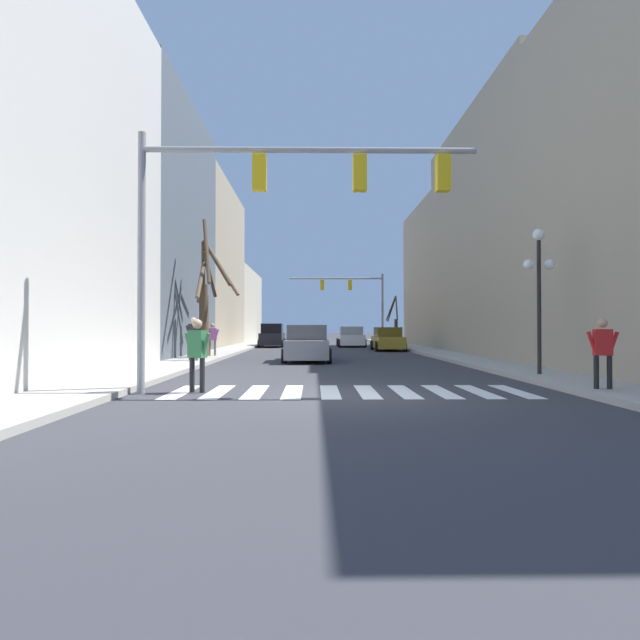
# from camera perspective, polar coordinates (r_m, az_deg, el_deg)

# --- Properties ---
(ground_plane) EXTENTS (240.00, 240.00, 0.00)m
(ground_plane) POSITION_cam_1_polar(r_m,az_deg,el_deg) (11.52, 3.51, -8.63)
(ground_plane) COLOR #38383D
(sidewalk_left) EXTENTS (2.06, 90.00, 0.15)m
(sidewalk_left) POSITION_cam_1_polar(r_m,az_deg,el_deg) (12.66, -25.93, -7.50)
(sidewalk_left) COLOR #ADA89E
(sidewalk_left) RESTS_ON ground_plane
(sidewalk_right) EXTENTS (2.06, 90.00, 0.15)m
(sidewalk_right) POSITION_cam_1_polar(r_m,az_deg,el_deg) (13.47, 31.02, -7.06)
(sidewalk_right) COLOR #ADA89E
(sidewalk_right) RESTS_ON ground_plane
(building_row_left) EXTENTS (6.00, 55.86, 13.39)m
(building_row_left) POSITION_cam_1_polar(r_m,az_deg,el_deg) (32.18, -17.82, 7.21)
(building_row_left) COLOR beige
(building_row_left) RESTS_ON ground_plane
(building_row_right) EXTENTS (6.00, 39.05, 13.00)m
(building_row_right) POSITION_cam_1_polar(r_m,az_deg,el_deg) (27.23, 23.56, 9.02)
(building_row_right) COLOR tan
(building_row_right) RESTS_ON ground_plane
(crosswalk_stripes) EXTENTS (8.55, 2.60, 0.01)m
(crosswalk_stripes) POSITION_cam_1_polar(r_m,az_deg,el_deg) (12.21, 3.27, -8.17)
(crosswalk_stripes) COLOR white
(crosswalk_stripes) RESTS_ON ground_plane
(traffic_signal_near) EXTENTS (8.03, 0.28, 6.18)m
(traffic_signal_near) POSITION_cam_1_polar(r_m,az_deg,el_deg) (12.22, -5.80, 13.74)
(traffic_signal_near) COLOR gray
(traffic_signal_near) RESTS_ON ground_plane
(traffic_signal_far) EXTENTS (7.83, 0.28, 6.01)m
(traffic_signal_far) POSITION_cam_1_polar(r_m,az_deg,el_deg) (41.70, 3.94, 3.14)
(traffic_signal_far) COLOR gray
(traffic_signal_far) RESTS_ON ground_plane
(street_lamp_right_corner) EXTENTS (0.95, 0.36, 4.40)m
(street_lamp_right_corner) POSITION_cam_1_polar(r_m,az_deg,el_deg) (16.51, 23.74, 5.14)
(street_lamp_right_corner) COLOR black
(street_lamp_right_corner) RESTS_ON sidewalk_right
(car_parked_right_far) EXTENTS (1.97, 4.16, 1.54)m
(car_parked_right_far) POSITION_cam_1_polar(r_m,az_deg,el_deg) (33.19, 7.74, -2.24)
(car_parked_right_far) COLOR #A38423
(car_parked_right_far) RESTS_ON ground_plane
(car_parked_left_mid) EXTENTS (2.14, 4.22, 1.59)m
(car_parked_left_mid) POSITION_cam_1_polar(r_m,az_deg,el_deg) (39.29, 3.54, -1.98)
(car_parked_left_mid) COLOR white
(car_parked_left_mid) RESTS_ON ground_plane
(car_driving_toward_lane) EXTENTS (1.96, 4.14, 1.82)m
(car_driving_toward_lane) POSITION_cam_1_polar(r_m,az_deg,el_deg) (38.94, -5.48, -1.86)
(car_driving_toward_lane) COLOR black
(car_driving_toward_lane) RESTS_ON ground_plane
(car_at_intersection) EXTENTS (2.15, 4.34, 1.65)m
(car_at_intersection) POSITION_cam_1_polar(r_m,az_deg,el_deg) (22.73, -1.50, -2.80)
(car_at_intersection) COLOR gray
(car_at_intersection) RESTS_ON ground_plane
(pedestrian_on_right_sidewalk) EXTENTS (0.70, 0.28, 1.62)m
(pedestrian_on_right_sidewalk) POSITION_cam_1_polar(r_m,az_deg,el_deg) (13.17, 29.59, -2.71)
(pedestrian_on_right_sidewalk) COLOR black
(pedestrian_on_right_sidewalk) RESTS_ON sidewalk_right
(pedestrian_on_left_sidewalk) EXTENTS (0.77, 0.37, 1.82)m
(pedestrian_on_left_sidewalk) POSITION_cam_1_polar(r_m,az_deg,el_deg) (21.77, -14.25, -1.67)
(pedestrian_on_left_sidewalk) COLOR #4C4C51
(pedestrian_on_left_sidewalk) RESTS_ON sidewalk_left
(pedestrian_near_right_corner) EXTENTS (0.64, 0.41, 1.60)m
(pedestrian_near_right_corner) POSITION_cam_1_polar(r_m,az_deg,el_deg) (25.17, -12.20, -1.85)
(pedestrian_near_right_corner) COLOR #7A705B
(pedestrian_near_right_corner) RESTS_ON sidewalk_left
(pedestrian_waiting_at_curb) EXTENTS (0.72, 0.40, 1.76)m
(pedestrian_waiting_at_curb) POSITION_cam_1_polar(r_m,az_deg,el_deg) (12.33, -13.85, -3.24)
(pedestrian_waiting_at_curb) COLOR black
(pedestrian_waiting_at_curb) RESTS_ON ground_plane
(street_tree_right_far) EXTENTS (2.60, 3.58, 5.52)m
(street_tree_right_far) POSITION_cam_1_polar(r_m,az_deg,el_deg) (24.73, -12.82, 1.87)
(street_tree_right_far) COLOR brown
(street_tree_right_far) RESTS_ON sidewalk_left
(street_tree_left_far) EXTENTS (0.89, 3.04, 4.16)m
(street_tree_left_far) POSITION_cam_1_polar(r_m,az_deg,el_deg) (43.92, 8.57, -0.32)
(street_tree_left_far) COLOR #473828
(street_tree_left_far) RESTS_ON sidewalk_right
(street_tree_left_mid) EXTENTS (1.73, 3.40, 6.48)m
(street_tree_left_mid) POSITION_cam_1_polar(r_m,az_deg,el_deg) (23.94, -12.96, 2.42)
(street_tree_left_mid) COLOR #473828
(street_tree_left_mid) RESTS_ON sidewalk_left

